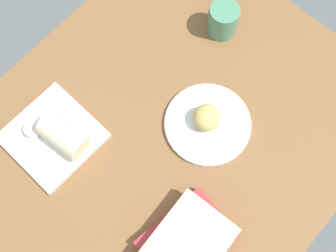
% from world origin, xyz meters
% --- Properties ---
extents(dining_table, '(1.10, 0.90, 0.04)m').
position_xyz_m(dining_table, '(0.00, 0.00, 0.02)').
color(dining_table, brown).
rests_on(dining_table, ground).
extents(round_plate, '(0.23, 0.23, 0.01)m').
position_xyz_m(round_plate, '(0.09, -0.06, 0.05)').
color(round_plate, white).
rests_on(round_plate, dining_table).
extents(scone_pastry, '(0.08, 0.08, 0.06)m').
position_xyz_m(scone_pastry, '(0.10, -0.06, 0.08)').
color(scone_pastry, tan).
rests_on(scone_pastry, round_plate).
extents(square_plate, '(0.22, 0.22, 0.02)m').
position_xyz_m(square_plate, '(-0.20, 0.22, 0.05)').
color(square_plate, white).
rests_on(square_plate, dining_table).
extents(sauce_cup, '(0.05, 0.05, 0.02)m').
position_xyz_m(sauce_cup, '(-0.22, 0.26, 0.07)').
color(sauce_cup, silver).
rests_on(sauce_cup, square_plate).
extents(breakfast_wrap, '(0.08, 0.13, 0.07)m').
position_xyz_m(breakfast_wrap, '(-0.18, 0.18, 0.09)').
color(breakfast_wrap, beige).
rests_on(breakfast_wrap, square_plate).
extents(book_stack, '(0.23, 0.18, 0.07)m').
position_xyz_m(book_stack, '(-0.17, -0.22, 0.07)').
color(book_stack, '#A53338').
rests_on(book_stack, dining_table).
extents(coffee_mug, '(0.13, 0.08, 0.10)m').
position_xyz_m(coffee_mug, '(0.35, 0.09, 0.09)').
color(coffee_mug, '#4C8C6B').
rests_on(coffee_mug, dining_table).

